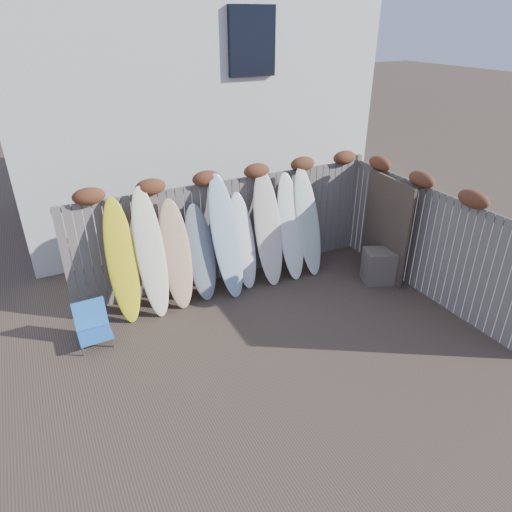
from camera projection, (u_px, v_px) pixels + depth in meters
name	position (u px, v px, depth m)	size (l,w,h in m)	color
ground	(290.00, 342.00, 7.32)	(80.00, 80.00, 0.00)	#493A2D
back_fence	(231.00, 221.00, 8.69)	(6.05, 0.28, 2.24)	slate
right_fence	(428.00, 236.00, 8.18)	(0.28, 4.40, 2.24)	slate
house	(177.00, 83.00, 11.17)	(8.50, 5.50, 6.33)	silver
beach_chair	(93.00, 324.00, 7.22)	(0.51, 0.55, 0.67)	blue
wooden_crate	(378.00, 266.00, 8.87)	(0.56, 0.47, 0.66)	#635A4A
lattice_panel	(386.00, 228.00, 8.84)	(0.06, 1.33, 2.00)	#352B20
surfboard_0	(122.00, 261.00, 7.57)	(0.49, 0.07, 2.15)	yellow
surfboard_1	(151.00, 253.00, 7.70)	(0.49, 0.07, 2.27)	white
surfboard_2	(176.00, 255.00, 7.96)	(0.52, 0.07, 1.97)	#ED9B74
surfboard_3	(201.00, 253.00, 8.21)	(0.52, 0.07, 1.79)	gray
surfboard_4	(226.00, 237.00, 8.22)	(0.54, 0.07, 2.30)	#97B5CB
surfboard_5	(243.00, 241.00, 8.57)	(0.46, 0.07, 1.86)	white
surfboard_6	(268.00, 229.00, 8.64)	(0.53, 0.07, 2.23)	beige
surfboard_7	(291.00, 227.00, 8.84)	(0.51, 0.07, 2.11)	white
surfboard_8	(308.00, 222.00, 8.97)	(0.53, 0.07, 2.18)	silver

